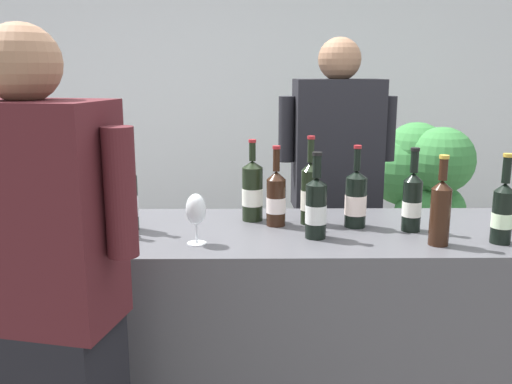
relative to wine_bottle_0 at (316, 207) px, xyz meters
The scene contains 17 objects.
wall_back 2.74m from the wine_bottle_0, 96.43° to the left, with size 8.00×0.10×2.80m, color silver.
counter 0.67m from the wine_bottle_0, 161.22° to the left, with size 2.51×0.67×0.95m, color #4C4C51.
wine_bottle_0 is the anchor object (origin of this frame).
wine_bottle_1 0.39m from the wine_bottle_0, 13.11° to the left, with size 0.07×0.07×0.32m.
wine_bottle_2 0.66m from the wine_bottle_0, ahead, with size 0.07×0.07×0.32m.
wine_bottle_3 0.19m from the wine_bottle_0, 90.56° to the left, with size 0.07×0.07×0.35m.
wine_bottle_4 0.72m from the wine_bottle_0, behind, with size 0.07×0.07×0.35m.
wine_bottle_5 0.22m from the wine_bottle_0, 129.29° to the left, with size 0.08×0.08×0.32m.
wine_bottle_7 0.80m from the wine_bottle_0, behind, with size 0.07×0.07×0.35m.
wine_bottle_8 0.23m from the wine_bottle_0, 40.30° to the left, with size 0.08×0.08×0.32m.
wine_bottle_9 0.34m from the wine_bottle_0, 133.08° to the left, with size 0.09×0.09×0.33m.
wine_bottle_10 0.43m from the wine_bottle_0, 11.91° to the right, with size 0.07×0.07×0.32m.
wine_glass 0.44m from the wine_bottle_0, behind, with size 0.07×0.07×0.18m.
ice_bucket 1.01m from the wine_bottle_0, behind, with size 0.24×0.24×0.21m.
person_server 0.85m from the wine_bottle_0, 76.29° to the left, with size 0.59×0.26×1.71m.
person_guest 1.01m from the wine_bottle_0, 145.15° to the right, with size 0.56×0.33×1.67m.
potted_shrub 1.70m from the wine_bottle_0, 59.87° to the left, with size 0.61×0.60×1.23m.
Camera 1 is at (0.07, -2.06, 1.55)m, focal length 38.92 mm.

